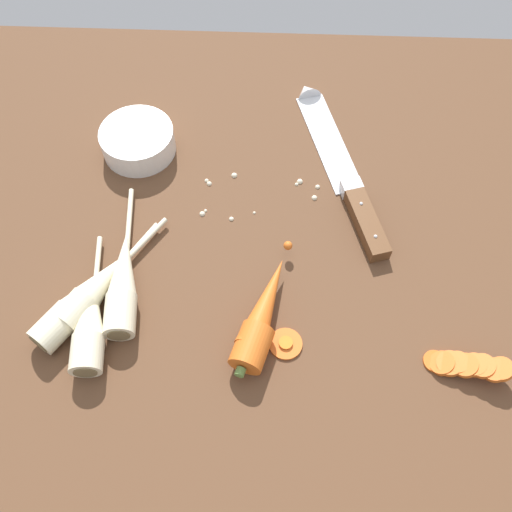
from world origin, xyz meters
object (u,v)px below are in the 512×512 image
(whole_carrot, at_px, (262,315))
(prep_bowl, at_px, (138,140))
(carrot_slice_stack, at_px, (467,365))
(parsnip_mid_left, at_px, (96,288))
(parsnip_back, at_px, (123,282))
(parsnip_front, at_px, (83,299))
(parsnip_mid_right, at_px, (90,323))
(carrot_slice_stray_near, at_px, (286,343))
(chefs_knife, at_px, (338,160))

(whole_carrot, bearing_deg, prep_bowl, 125.02)
(carrot_slice_stack, bearing_deg, whole_carrot, 168.21)
(parsnip_mid_left, distance_m, parsnip_back, 0.03)
(parsnip_front, distance_m, parsnip_mid_right, 0.04)
(carrot_slice_stray_near, xyz_separation_m, prep_bowl, (-0.23, 0.31, 0.02))
(chefs_knife, bearing_deg, parsnip_back, -141.71)
(parsnip_mid_left, relative_size, prep_bowl, 1.54)
(whole_carrot, bearing_deg, carrot_slice_stack, -11.79)
(whole_carrot, height_order, prep_bowl, whole_carrot)
(whole_carrot, xyz_separation_m, prep_bowl, (-0.20, 0.28, 0.00))
(parsnip_mid_right, height_order, carrot_slice_stack, parsnip_mid_right)
(parsnip_mid_left, height_order, carrot_slice_stack, parsnip_mid_left)
(prep_bowl, bearing_deg, parsnip_front, -96.64)
(parsnip_back, bearing_deg, parsnip_front, -150.35)
(parsnip_front, relative_size, parsnip_mid_left, 1.22)
(parsnip_mid_right, relative_size, carrot_slice_stray_near, 4.70)
(whole_carrot, relative_size, parsnip_front, 0.92)
(parsnip_front, relative_size, carrot_slice_stray_near, 4.95)
(parsnip_back, height_order, carrot_slice_stray_near, parsnip_back)
(whole_carrot, distance_m, parsnip_back, 0.18)
(parsnip_mid_left, xyz_separation_m, prep_bowl, (0.02, 0.25, 0.00))
(chefs_knife, relative_size, parsnip_mid_right, 1.74)
(whole_carrot, xyz_separation_m, carrot_slice_stack, (0.25, -0.05, -0.01))
(chefs_knife, xyz_separation_m, whole_carrot, (-0.11, -0.27, 0.01))
(carrot_slice_stray_near, bearing_deg, parsnip_front, 170.49)
(whole_carrot, relative_size, carrot_slice_stack, 1.89)
(parsnip_front, xyz_separation_m, prep_bowl, (0.03, 0.26, 0.00))
(carrot_slice_stray_near, bearing_deg, parsnip_back, 161.80)
(parsnip_back, bearing_deg, carrot_slice_stray_near, -18.20)
(chefs_knife, distance_m, parsnip_mid_left, 0.40)
(parsnip_mid_left, bearing_deg, chefs_knife, 36.56)
(parsnip_mid_left, distance_m, prep_bowl, 0.25)
(carrot_slice_stray_near, relative_size, prep_bowl, 0.38)
(carrot_slice_stack, bearing_deg, carrot_slice_stray_near, 173.93)
(parsnip_mid_right, bearing_deg, chefs_knife, 41.96)
(parsnip_front, relative_size, parsnip_back, 0.90)
(whole_carrot, height_order, parsnip_front, whole_carrot)
(carrot_slice_stack, bearing_deg, parsnip_back, 167.80)
(carrot_slice_stack, relative_size, prep_bowl, 0.91)
(whole_carrot, height_order, parsnip_mid_left, whole_carrot)
(parsnip_front, height_order, parsnip_back, same)
(parsnip_mid_right, distance_m, parsnip_back, 0.07)
(parsnip_front, distance_m, carrot_slice_stray_near, 0.26)
(whole_carrot, bearing_deg, parsnip_back, 167.24)
(parsnip_front, bearing_deg, parsnip_mid_left, 49.44)
(parsnip_mid_right, xyz_separation_m, parsnip_back, (0.03, 0.06, -0.00))
(prep_bowl, bearing_deg, parsnip_mid_left, -94.04)
(chefs_knife, relative_size, whole_carrot, 1.80)
(chefs_knife, bearing_deg, whole_carrot, -111.56)
(parsnip_front, bearing_deg, chefs_knife, 37.18)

